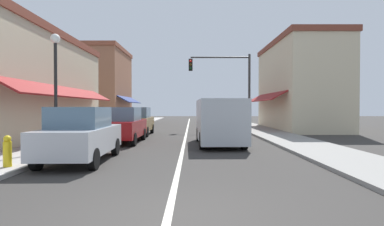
{
  "coord_description": "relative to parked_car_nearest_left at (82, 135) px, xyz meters",
  "views": [
    {
      "loc": [
        0.39,
        -4.6,
        1.75
      ],
      "look_at": [
        0.32,
        13.61,
        1.43
      ],
      "focal_mm": 28.77,
      "sensor_mm": 36.0,
      "label": 1
    }
  ],
  "objects": [
    {
      "name": "lane_center_stripe",
      "position": [
        3.19,
        12.72,
        -0.88
      ],
      "size": [
        0.14,
        52.0,
        0.01
      ],
      "primitive_type": "cube",
      "color": "silver",
      "rests_on": "ground"
    },
    {
      "name": "storefront_left_block",
      "position": [
        -5.99,
        6.72,
        2.11
      ],
      "size": [
        6.09,
        14.2,
        5.97
      ],
      "color": "#BCAD8E",
      "rests_on": "ground"
    },
    {
      "name": "van_in_lane",
      "position": [
        4.86,
        4.55,
        0.27
      ],
      "size": [
        2.09,
        5.22,
        2.12
      ],
      "rotation": [
        0.0,
        0.0,
        0.02
      ],
      "color": "#B2B7BC",
      "rests_on": "ground"
    },
    {
      "name": "storefront_far_left",
      "position": [
        -6.22,
        22.72,
        3.1
      ],
      "size": [
        6.55,
        8.2,
        7.96
      ],
      "color": "#8E5B42",
      "rests_on": "ground"
    },
    {
      "name": "ground_plane",
      "position": [
        3.19,
        12.72,
        -0.88
      ],
      "size": [
        80.0,
        80.0,
        0.0
      ],
      "primitive_type": "plane",
      "color": "#33302D"
    },
    {
      "name": "sidewalk_left",
      "position": [
        -2.31,
        12.72,
        -0.82
      ],
      "size": [
        2.6,
        56.0,
        0.12
      ],
      "primitive_type": "cube",
      "color": "#A39E99",
      "rests_on": "ground"
    },
    {
      "name": "street_lamp_left_near",
      "position": [
        -1.61,
        1.81,
        2.21
      ],
      "size": [
        0.36,
        0.36,
        4.55
      ],
      "color": "black",
      "rests_on": "ground"
    },
    {
      "name": "parked_car_third_left",
      "position": [
        0.07,
        9.62,
        0.0
      ],
      "size": [
        1.81,
        4.12,
        1.77
      ],
      "rotation": [
        0.0,
        0.0,
        0.01
      ],
      "color": "brown",
      "rests_on": "ground"
    },
    {
      "name": "fire_hydrant",
      "position": [
        -1.51,
        -1.44,
        -0.33
      ],
      "size": [
        0.22,
        0.22,
        0.87
      ],
      "color": "gold",
      "rests_on": "ground"
    },
    {
      "name": "parked_car_nearest_left",
      "position": [
        0.0,
        0.0,
        0.0
      ],
      "size": [
        1.86,
        4.14,
        1.77
      ],
      "rotation": [
        0.0,
        0.0,
        0.02
      ],
      "color": "#B7BABF",
      "rests_on": "ground"
    },
    {
      "name": "traffic_signal_mast_arm",
      "position": [
        6.4,
        13.72,
        3.1
      ],
      "size": [
        4.76,
        0.5,
        5.86
      ],
      "color": "#333333",
      "rests_on": "ground"
    },
    {
      "name": "storefront_right_block",
      "position": [
        12.12,
        14.72,
        2.64
      ],
      "size": [
        5.58,
        10.2,
        7.02
      ],
      "color": "beige",
      "rests_on": "ground"
    },
    {
      "name": "parked_car_second_left",
      "position": [
        0.14,
        5.36,
        0.0
      ],
      "size": [
        1.8,
        4.11,
        1.77
      ],
      "rotation": [
        0.0,
        0.0,
        -0.01
      ],
      "color": "maroon",
      "rests_on": "ground"
    },
    {
      "name": "sidewalk_right",
      "position": [
        8.69,
        12.72,
        -0.82
      ],
      "size": [
        2.6,
        56.0,
        0.12
      ],
      "primitive_type": "cube",
      "color": "gray",
      "rests_on": "ground"
    }
  ]
}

